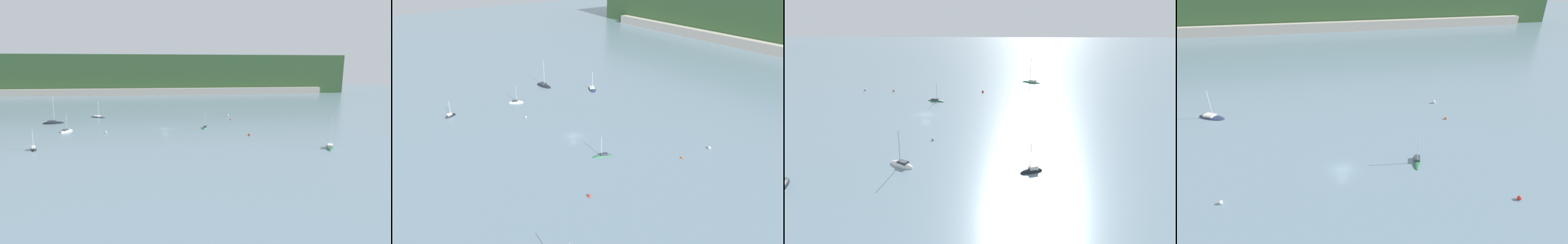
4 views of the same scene
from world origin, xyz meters
The scene contains 9 objects.
ground_plane centered at (0.00, 0.00, 0.00)m, with size 600.00×600.00×0.00m, color slate.
sailboat_0 centered at (-37.81, -1.59, 0.08)m, with size 4.57×5.97×8.33m.
sailboat_1 centered at (-40.09, -27.08, 0.12)m, with size 3.23×4.94×6.87m.
sailboat_3 centered at (49.92, -35.69, 0.15)m, with size 5.84×7.88×10.96m.
sailboat_5 centered at (16.18, -0.71, 0.11)m, with size 3.62×6.19×7.01m.
mooring_buoy_0 centered at (32.22, 28.43, 0.44)m, with size 0.89×0.89×0.89m.
mooring_buoy_1 centered at (-22.38, -5.50, 0.34)m, with size 0.69×0.69×0.69m.
mooring_buoy_2 centered at (31.14, 17.32, 0.33)m, with size 0.66×0.66×0.66m.
mooring_buoy_3 centered at (30.11, -16.03, 0.40)m, with size 0.81×0.81×0.81m.
Camera 3 is at (-107.03, -19.43, 30.23)m, focal length 35.00 mm.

